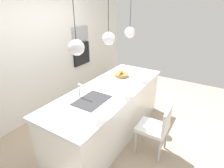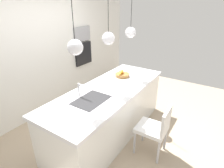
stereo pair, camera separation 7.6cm
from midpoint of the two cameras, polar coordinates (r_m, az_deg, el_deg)
The scene contains 12 objects.
floor at distance 3.59m, azimuth -0.28°, elevation -14.66°, with size 6.60×6.60×0.00m, color tan.
back_wall at distance 4.07m, azimuth -20.37°, elevation 9.14°, with size 6.00×0.10×2.60m, color silver.
kitchen_island at distance 3.32m, azimuth -0.29°, elevation -8.51°, with size 2.59×0.95×0.91m.
sink_basin at distance 2.77m, azimuth -5.77°, elevation -5.11°, with size 0.56×0.40×0.02m, color #2D2D30.
faucet at distance 2.83m, azimuth -9.28°, elevation -1.30°, with size 0.02×0.17×0.22m.
fruit_bowl at distance 3.61m, azimuth 3.75°, elevation 3.00°, with size 0.28×0.28×0.16m.
microwave at distance 4.73m, azimuth -8.96°, elevation 15.26°, with size 0.54×0.08×0.34m, color #9E9EA3.
oven at distance 4.83m, azimuth -8.58°, elevation 9.40°, with size 0.56×0.08×0.56m, color black.
chair_near at distance 2.96m, azimuth 14.18°, elevation -13.20°, with size 0.42×0.46×0.85m.
pendant_light_left at distance 2.29m, azimuth -10.50°, elevation 11.26°, with size 0.20×0.20×0.80m.
pendant_light_center at distance 2.84m, azimuth -0.35°, elevation 14.11°, with size 0.20×0.20×0.80m.
pendant_light_right at distance 3.46m, azimuth 6.48°, elevation 15.75°, with size 0.20×0.20×0.80m.
Camera 2 is at (-2.31, -1.58, 2.25)m, focal length 29.21 mm.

